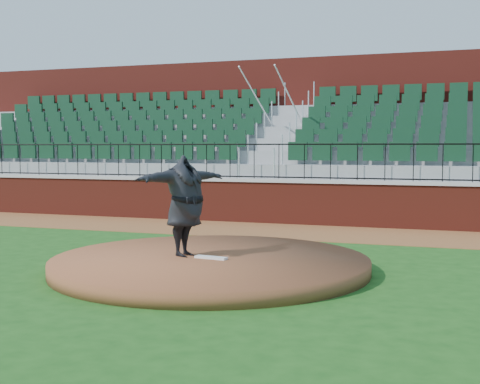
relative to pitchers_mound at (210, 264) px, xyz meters
The scene contains 10 objects.
ground 0.33m from the pitchers_mound, 103.99° to the left, with size 90.00×90.00×0.00m, color #194A15.
warning_track 5.70m from the pitchers_mound, 90.75° to the left, with size 34.00×3.20×0.01m, color brown.
field_wall 7.31m from the pitchers_mound, 90.58° to the left, with size 34.00×0.35×1.20m, color maroon.
wall_cap 7.39m from the pitchers_mound, 90.58° to the left, with size 34.00×0.45×0.10m, color #B7B7B7.
wall_railing 7.49m from the pitchers_mound, 90.58° to the left, with size 34.00×0.05×1.00m, color black, non-canonical shape.
seating_stands 10.26m from the pitchers_mound, 90.43° to the left, with size 34.00×5.10×4.60m, color gray, non-canonical shape.
concourse_wall 13.09m from the pitchers_mound, 90.33° to the left, with size 34.00×0.50×5.50m, color maroon.
pitchers_mound is the anchor object (origin of this frame).
pitching_rubber 0.23m from the pitchers_mound, 64.67° to the right, with size 0.60×0.15×0.04m, color white.
pitcher 1.14m from the pitchers_mound, behind, with size 2.25×0.61×1.83m, color black.
Camera 1 is at (4.38, -10.85, 2.22)m, focal length 47.99 mm.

